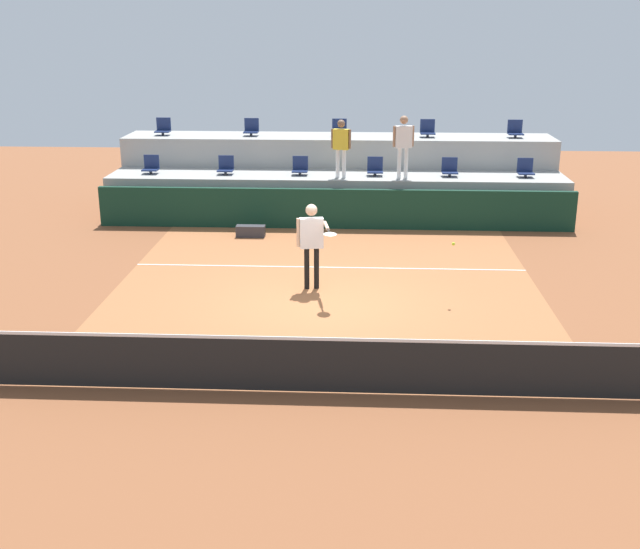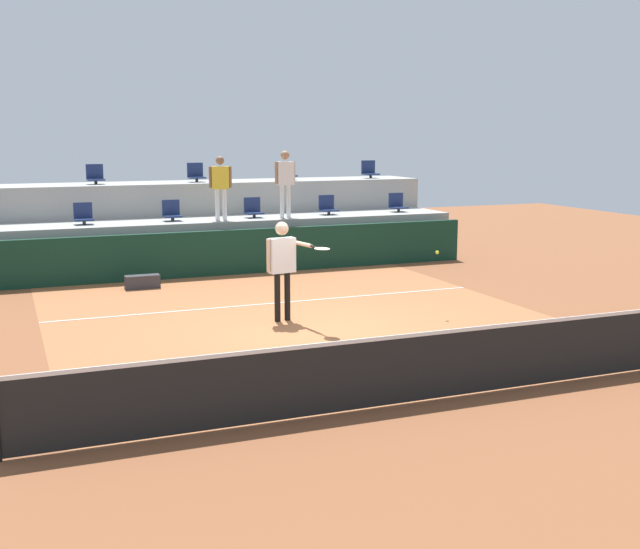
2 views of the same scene
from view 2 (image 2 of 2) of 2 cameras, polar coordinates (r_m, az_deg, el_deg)
The scene contains 21 objects.
ground_plane at distance 13.94m, azimuth -0.25°, elevation -4.03°, with size 40.00×40.00×0.00m, color brown.
court_inner_paint at distance 14.85m, azimuth -1.68°, elevation -3.15°, with size 9.00×10.00×0.01m, color #A36038.
court_service_line at distance 16.14m, azimuth -3.41°, elevation -2.08°, with size 9.00×0.06×0.00m, color silver.
tennis_net at distance 10.33m, azimuth 8.04°, elevation -6.31°, with size 10.48×0.08×1.07m.
sponsor_backboard at distance 19.44m, azimuth -6.82°, elevation 1.57°, with size 13.00×0.16×1.10m, color #0F3323.
seating_tier_lower at distance 20.67m, azimuth -7.77°, elevation 2.26°, with size 13.00×1.80×1.25m, color #9E9E99.
seating_tier_upper at distance 22.36m, azimuth -8.94°, elevation 3.91°, with size 13.00×1.80×2.10m, color #9E9E99.
stadium_chair_lower_left at distance 19.98m, azimuth -16.63°, elevation 4.09°, with size 0.44×0.40×0.52m.
stadium_chair_lower_mid_left at distance 20.28m, azimuth -10.61°, elevation 4.42°, with size 0.44×0.40×0.52m.
stadium_chair_lower_mid_right at distance 20.81m, azimuth -4.82°, elevation 4.70°, with size 0.44×0.40×0.52m.
stadium_chair_lower_right at distance 21.52m, azimuth 0.55°, elevation 4.91°, with size 0.44×0.40×0.52m.
stadium_chair_lower_far_right at distance 22.41m, azimuth 5.58°, elevation 5.07°, with size 0.44×0.40×0.52m.
stadium_chair_upper_left at distance 21.75m, azimuth -15.85°, elevation 6.83°, with size 0.44×0.40×0.52m.
stadium_chair_upper_center at distance 22.20m, azimuth -8.91°, elevation 7.15°, with size 0.44×0.40×0.52m.
stadium_chair_upper_right at distance 22.95m, azimuth -2.37°, elevation 7.35°, with size 0.44×0.40×0.52m.
stadium_chair_upper_far_right at distance 23.96m, azimuth 3.58°, elevation 7.45°, with size 0.44×0.40×0.52m.
tennis_player at distance 14.41m, azimuth -2.65°, elevation 1.04°, with size 0.89×1.21×1.83m.
spectator_in_grey at distance 20.12m, azimuth -7.17°, elevation 6.60°, with size 0.57×0.27×1.61m.
spectator_in_white at distance 20.62m, azimuth -2.52°, elevation 6.99°, with size 0.60×0.27×1.73m.
tennis_ball at distance 15.06m, azimuth 8.42°, elevation 1.59°, with size 0.07×0.07×0.07m.
equipment_bag at distance 18.10m, azimuth -12.65°, elevation -0.52°, with size 0.76×0.28×0.30m, color #333338.
Camera 2 is at (-5.00, -12.56, 3.39)m, focal length 44.54 mm.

